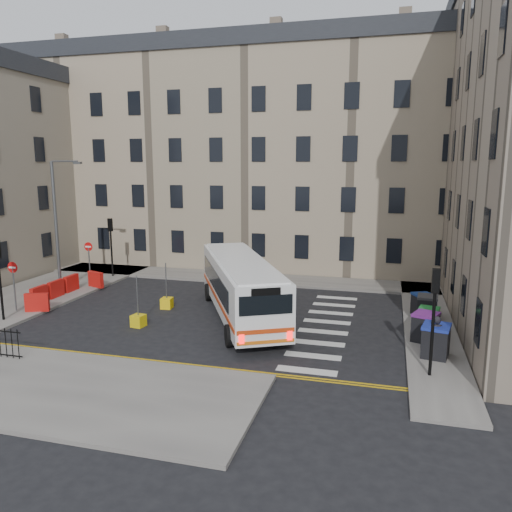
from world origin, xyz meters
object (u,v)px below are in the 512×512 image
at_px(bus, 241,285).
at_px(bollard_chevron, 138,321).
at_px(wheelie_bin_a, 436,340).
at_px(pedestrian, 435,337).
at_px(wheelie_bin_b, 425,327).
at_px(wheelie_bin_e, 423,305).
at_px(wheelie_bin_c, 428,320).
at_px(bollard_yellow, 167,303).
at_px(streetlamp, 56,224).
at_px(wheelie_bin_d, 427,308).

bearing_deg(bus, bollard_chevron, -176.97).
distance_m(wheelie_bin_a, pedestrian, 0.23).
relative_size(wheelie_bin_b, wheelie_bin_e, 1.06).
height_order(bus, wheelie_bin_a, bus).
distance_m(wheelie_bin_a, wheelie_bin_c, 3.17).
xyz_separation_m(pedestrian, bollard_yellow, (-13.90, 4.08, -0.73)).
bearing_deg(bus, wheelie_bin_b, -36.47).
height_order(bus, wheelie_bin_e, bus).
xyz_separation_m(streetlamp, bollard_yellow, (8.00, -1.50, -4.04)).
bearing_deg(wheelie_bin_a, bollard_chevron, -170.62).
bearing_deg(wheelie_bin_c, wheelie_bin_a, -76.82).
xyz_separation_m(bollard_yellow, bollard_chevron, (0.00, -3.30, 0.00)).
distance_m(wheelie_bin_b, wheelie_bin_e, 3.87).
bearing_deg(pedestrian, bollard_chevron, -13.92).
distance_m(bus, wheelie_bin_e, 9.57).
relative_size(wheelie_bin_b, pedestrian, 0.82).
bearing_deg(wheelie_bin_b, pedestrian, -61.83).
relative_size(wheelie_bin_d, bollard_yellow, 2.10).
height_order(bus, bollard_chevron, bus).
relative_size(wheelie_bin_c, pedestrian, 0.69).
relative_size(streetlamp, pedestrian, 4.62).
bearing_deg(wheelie_bin_e, bollard_yellow, 162.84).
distance_m(wheelie_bin_a, wheelie_bin_d, 5.11).
distance_m(wheelie_bin_a, bollard_yellow, 14.50).
bearing_deg(wheelie_bin_a, bus, 172.64).
xyz_separation_m(wheelie_bin_a, wheelie_bin_c, (-0.08, 3.16, -0.10)).
bearing_deg(streetlamp, wheelie_bin_d, -0.94).
bearing_deg(wheelie_bin_e, wheelie_bin_b, -116.07).
height_order(streetlamp, wheelie_bin_d, streetlamp).
relative_size(wheelie_bin_a, wheelie_bin_c, 1.17).
relative_size(wheelie_bin_c, wheelie_bin_e, 0.89).
relative_size(streetlamp, wheelie_bin_a, 5.75).
distance_m(bus, bollard_yellow, 4.82).
xyz_separation_m(bus, wheelie_bin_a, (9.39, -3.32, -0.95)).
relative_size(wheelie_bin_c, wheelie_bin_d, 0.96).
height_order(bollard_yellow, bollard_chevron, same).
bearing_deg(bus, bollard_yellow, 144.67).
bearing_deg(wheelie_bin_b, wheelie_bin_c, 101.39).
bearing_deg(pedestrian, wheelie_bin_c, -99.92).
distance_m(streetlamp, bollard_yellow, 9.09).
relative_size(streetlamp, bus, 0.73).
distance_m(wheelie_bin_d, wheelie_bin_e, 0.63).
relative_size(wheelie_bin_e, bollard_chevron, 2.27).
distance_m(streetlamp, wheelie_bin_d, 22.22).
bearing_deg(wheelie_bin_c, wheelie_bin_e, 104.00).
distance_m(wheelie_bin_c, wheelie_bin_e, 2.55).
relative_size(wheelie_bin_e, bollard_yellow, 2.27).
distance_m(streetlamp, wheelie_bin_b, 22.23).
bearing_deg(bus, wheelie_bin_c, -28.24).
bearing_deg(wheelie_bin_a, streetlamp, 178.12).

